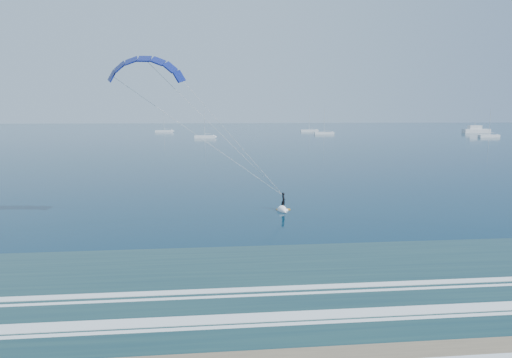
{
  "coord_description": "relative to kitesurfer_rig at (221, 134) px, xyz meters",
  "views": [
    {
      "loc": [
        -0.54,
        -17.89,
        11.17
      ],
      "look_at": [
        4.1,
        26.51,
        4.61
      ],
      "focal_mm": 32.0,
      "sensor_mm": 36.0,
      "label": 1
    }
  ],
  "objects": [
    {
      "name": "sailboat_2",
      "position": [
        56.5,
        211.59,
        -8.24
      ],
      "size": [
        10.03,
        2.4,
        13.46
      ],
      "color": "white",
      "rests_on": "ground"
    },
    {
      "name": "sailboat_3",
      "position": [
        57.16,
        180.05,
        -8.24
      ],
      "size": [
        9.94,
        2.4,
        13.4
      ],
      "color": "white",
      "rests_on": "ground"
    },
    {
      "name": "sailboat_4",
      "position": [
        123.14,
        144.56,
        -8.25
      ],
      "size": [
        9.24,
        2.4,
        12.44
      ],
      "color": "white",
      "rests_on": "ground"
    },
    {
      "name": "sailboat_0",
      "position": [
        -25.71,
        211.65,
        -8.25
      ],
      "size": [
        9.7,
        2.4,
        12.95
      ],
      "color": "white",
      "rests_on": "ground"
    },
    {
      "name": "kitesurfer_rig",
      "position": [
        0.0,
        0.0,
        0.0
      ],
      "size": [
        19.97,
        9.54,
        17.42
      ],
      "color": "orange",
      "rests_on": "ground"
    },
    {
      "name": "sailboat_1",
      "position": [
        -2.72,
        150.6,
        -8.25
      ],
      "size": [
        8.91,
        2.4,
        12.34
      ],
      "color": "white",
      "rests_on": "ground"
    },
    {
      "name": "motor_yacht",
      "position": [
        142.84,
        186.78,
        -7.36
      ],
      "size": [
        14.5,
        3.87,
        6.06
      ],
      "color": "white",
      "rests_on": "ground"
    }
  ]
}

